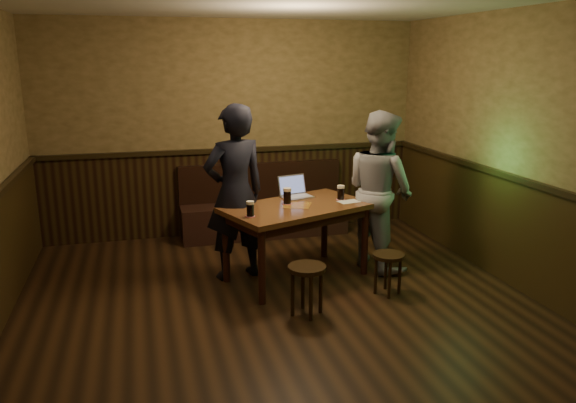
% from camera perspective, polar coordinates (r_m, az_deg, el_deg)
% --- Properties ---
extents(room, '(5.04, 6.04, 2.84)m').
position_cam_1_polar(room, '(4.83, -0.12, 1.10)').
color(room, black).
rests_on(room, ground).
extents(bench, '(2.20, 0.50, 0.95)m').
position_cam_1_polar(bench, '(7.52, -2.47, -1.07)').
color(bench, black).
rests_on(bench, ground).
extents(pub_table, '(1.72, 1.34, 0.81)m').
position_cam_1_polar(pub_table, '(5.92, 0.89, -1.39)').
color(pub_table, brown).
rests_on(pub_table, ground).
extents(stool_left, '(0.36, 0.36, 0.48)m').
position_cam_1_polar(stool_left, '(5.17, 1.93, -7.55)').
color(stool_left, black).
rests_on(stool_left, ground).
extents(stool_right, '(0.39, 0.39, 0.42)m').
position_cam_1_polar(stool_right, '(5.70, 10.15, -6.07)').
color(stool_right, black).
rests_on(stool_right, ground).
extents(pint_left, '(0.10, 0.10, 0.16)m').
position_cam_1_polar(pint_left, '(5.47, -3.85, -0.74)').
color(pint_left, maroon).
rests_on(pint_left, pub_table).
extents(pint_mid, '(0.11, 0.11, 0.17)m').
position_cam_1_polar(pint_mid, '(5.93, -0.08, 0.58)').
color(pint_mid, maroon).
rests_on(pint_mid, pub_table).
extents(pint_right, '(0.10, 0.10, 0.16)m').
position_cam_1_polar(pint_right, '(6.14, 5.38, 0.92)').
color(pint_right, maroon).
rests_on(pint_right, pub_table).
extents(laptop, '(0.39, 0.34, 0.24)m').
position_cam_1_polar(laptop, '(6.24, 0.69, 1.02)').
color(laptop, silver).
rests_on(laptop, pub_table).
extents(menu, '(0.24, 0.19, 0.00)m').
position_cam_1_polar(menu, '(6.07, 6.19, -0.01)').
color(menu, silver).
rests_on(menu, pub_table).
extents(person_suit, '(0.77, 0.60, 1.87)m').
position_cam_1_polar(person_suit, '(5.91, -5.42, 0.86)').
color(person_suit, black).
rests_on(person_suit, ground).
extents(person_grey, '(0.89, 1.01, 1.77)m').
position_cam_1_polar(person_grey, '(6.32, 9.28, 1.14)').
color(person_grey, gray).
rests_on(person_grey, ground).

